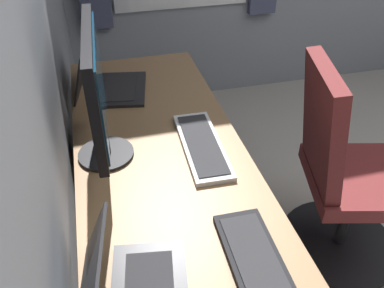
{
  "coord_description": "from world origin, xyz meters",
  "views": [
    {
      "loc": [
        -0.69,
        1.86,
        1.64
      ],
      "look_at": [
        0.2,
        1.63,
        0.95
      ],
      "focal_mm": 37.72,
      "sensor_mm": 36.0,
      "label": 1
    }
  ],
  "objects": [
    {
      "name": "office_chair",
      "position": [
        0.42,
        0.9,
        0.46
      ],
      "size": [
        0.56,
        0.59,
        0.97
      ],
      "color": "maroon",
      "rests_on": "ground"
    },
    {
      "name": "desk",
      "position": [
        0.2,
        1.68,
        0.66
      ],
      "size": [
        2.19,
        0.62,
        0.73
      ],
      "color": "#936D47",
      "rests_on": "ground"
    },
    {
      "name": "drawer_pedestal",
      "position": [
        0.59,
        1.71,
        0.35
      ],
      "size": [
        0.4,
        0.51,
        0.69
      ],
      "color": "#936D47",
      "rests_on": "ground"
    },
    {
      "name": "laptop_leftmost",
      "position": [
        0.98,
        1.83,
        0.78
      ],
      "size": [
        0.36,
        0.35,
        0.23
      ],
      "color": "black",
      "rests_on": "desk"
    },
    {
      "name": "monitor_primary",
      "position": [
        0.5,
        1.87,
        1.0
      ],
      "size": [
        0.51,
        0.2,
        0.47
      ],
      "color": "black",
      "rests_on": "desk"
    },
    {
      "name": "keyboard_spare",
      "position": [
        -0.11,
        1.53,
        0.74
      ],
      "size": [
        0.42,
        0.15,
        0.02
      ],
      "color": "black",
      "rests_on": "desk"
    },
    {
      "name": "keyboard_main",
      "position": [
        0.46,
        1.53,
        0.74
      ],
      "size": [
        0.42,
        0.15,
        0.02
      ],
      "color": "silver",
      "rests_on": "desk"
    }
  ]
}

